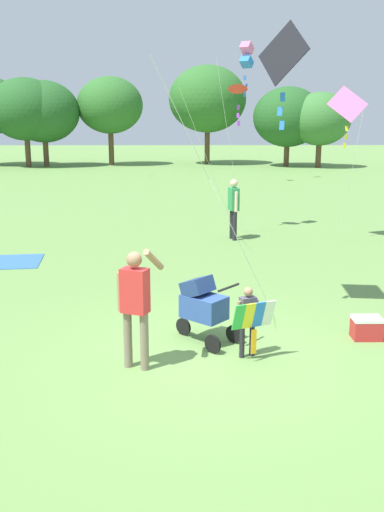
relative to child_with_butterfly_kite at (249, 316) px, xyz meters
name	(u,v)px	position (x,y,z in m)	size (l,w,h in m)	color
ground_plane	(206,358)	(-0.60, -0.02, -0.62)	(120.00, 120.00, 0.00)	#668E47
treeline_distant	(93,107)	(-6.95, 31.82, 3.28)	(31.49, 8.40, 6.75)	brown
child_with_butterfly_kite	(249,316)	(0.00, 0.00, 0.00)	(0.63, 0.46, 1.05)	#232328
person_adult_flyer	(135,299)	(-1.57, -0.33, 0.37)	(0.64, 0.49, 1.72)	#7F705B
stroller	(203,304)	(-0.63, 0.62, -0.02)	(1.01, 0.94, 1.03)	black
kite_adult_black	(281,60)	(0.61, 1.74, 3.61)	(2.30, 2.47, 4.87)	black
kite_orange_delta	(247,56)	(0.85, 9.18, 4.37)	(1.14, 1.45, 5.39)	pink
kite_green_novelty	(347,108)	(3.37, 7.76, 2.94)	(1.03, 1.45, 4.15)	pink
kite_blue_high	(237,91)	(0.60, 9.18, 3.43)	(1.94, 4.24, 4.27)	red
person_red_shirt	(234,204)	(0.46, 8.10, 0.37)	(0.30, 0.53, 1.69)	#232328
picnic_blanket	(8,262)	(-5.09, 5.60, -0.62)	(1.51, 1.40, 0.02)	#3366B2
cooler_box	(367,328)	(1.93, 0.69, -0.45)	(0.45, 0.33, 0.35)	red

